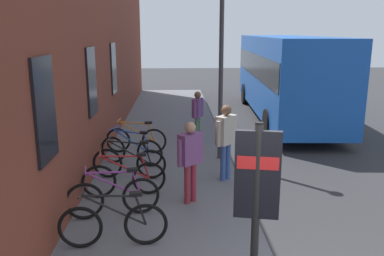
{
  "coord_description": "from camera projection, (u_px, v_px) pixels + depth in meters",
  "views": [
    {
      "loc": [
        -4.02,
        1.52,
        3.55
      ],
      "look_at": [
        3.83,
        1.18,
        1.66
      ],
      "focal_mm": 37.67,
      "sensor_mm": 36.0,
      "label": 1
    }
  ],
  "objects": [
    {
      "name": "ground",
      "position": [
        271.0,
        169.0,
        10.67
      ],
      "size": [
        60.0,
        60.0,
        0.0
      ],
      "primitive_type": "plane",
      "color": "#2D2D30"
    },
    {
      "name": "pedestrian_crossing_street",
      "position": [
        226.0,
        135.0,
        9.31
      ],
      "size": [
        0.55,
        0.54,
        1.8
      ],
      "color": "#334C8C",
      "rests_on": "sidewalk_pavement"
    },
    {
      "name": "bicycle_under_window",
      "position": [
        125.0,
        178.0,
        8.54
      ],
      "size": [
        0.48,
        1.76,
        0.97
      ],
      "color": "black",
      "rests_on": "sidewalk_pavement"
    },
    {
      "name": "sidewalk_pavement",
      "position": [
        168.0,
        147.0,
        12.49
      ],
      "size": [
        24.0,
        3.5,
        0.12
      ],
      "primitive_type": "cube",
      "color": "slate",
      "rests_on": "ground"
    },
    {
      "name": "transit_info_sign",
      "position": [
        257.0,
        187.0,
        4.86
      ],
      "size": [
        0.18,
        0.56,
        2.4
      ],
      "color": "black",
      "rests_on": "sidewalk_pavement"
    },
    {
      "name": "bicycle_end_of_row",
      "position": [
        114.0,
        197.0,
        7.58
      ],
      "size": [
        0.54,
        1.74,
        0.97
      ],
      "color": "black",
      "rests_on": "sidewalk_pavement"
    },
    {
      "name": "station_facade",
      "position": [
        101.0,
        28.0,
        12.53
      ],
      "size": [
        22.0,
        0.65,
        7.28
      ],
      "color": "brown",
      "rests_on": "ground"
    },
    {
      "name": "city_bus",
      "position": [
        285.0,
        72.0,
        16.56
      ],
      "size": [
        10.62,
        3.08,
        3.35
      ],
      "color": "#1951B2",
      "rests_on": "ground"
    },
    {
      "name": "pedestrian_by_facade",
      "position": [
        198.0,
        111.0,
        12.76
      ],
      "size": [
        0.56,
        0.39,
        1.59
      ],
      "color": "#4C724C",
      "rests_on": "sidewalk_pavement"
    },
    {
      "name": "bicycle_far_end",
      "position": [
        132.0,
        150.0,
        10.55
      ],
      "size": [
        0.71,
        1.69,
        0.97
      ],
      "color": "black",
      "rests_on": "sidewalk_pavement"
    },
    {
      "name": "street_lamp",
      "position": [
        221.0,
        53.0,
        10.52
      ],
      "size": [
        0.28,
        0.28,
        4.8
      ],
      "color": "#333338",
      "rests_on": "sidewalk_pavement"
    },
    {
      "name": "pedestrian_near_bus",
      "position": [
        190.0,
        154.0,
        8.07
      ],
      "size": [
        0.5,
        0.53,
        1.69
      ],
      "color": "maroon",
      "rests_on": "sidewalk_pavement"
    },
    {
      "name": "bicycle_leaning_wall",
      "position": [
        114.0,
        224.0,
        6.51
      ],
      "size": [
        0.48,
        1.77,
        0.97
      ],
      "color": "black",
      "rests_on": "sidewalk_pavement"
    },
    {
      "name": "bicycle_by_door",
      "position": [
        130.0,
        163.0,
        9.57
      ],
      "size": [
        0.48,
        1.77,
        0.97
      ],
      "color": "black",
      "rests_on": "sidewalk_pavement"
    },
    {
      "name": "bicycle_beside_lamp",
      "position": [
        136.0,
        140.0,
        11.59
      ],
      "size": [
        0.48,
        1.77,
        0.97
      ],
      "color": "black",
      "rests_on": "sidewalk_pavement"
    }
  ]
}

